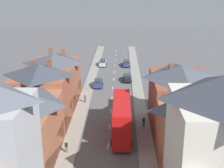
# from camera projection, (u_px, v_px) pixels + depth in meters

# --- Properties ---
(pavement_left) EXTENTS (2.20, 104.00, 0.14)m
(pavement_left) POSITION_uv_depth(u_px,v_px,m) (83.00, 106.00, 55.46)
(pavement_left) COLOR gray
(pavement_left) RESTS_ON ground
(pavement_right) EXTENTS (2.20, 104.00, 0.14)m
(pavement_right) POSITION_uv_depth(u_px,v_px,m) (140.00, 106.00, 55.17)
(pavement_right) COLOR gray
(pavement_right) RESTS_ON ground
(centre_line_dashes) EXTENTS (0.14, 97.80, 0.01)m
(centre_line_dashes) POSITION_uv_depth(u_px,v_px,m) (111.00, 111.00, 53.44)
(centre_line_dashes) COLOR silver
(centre_line_dashes) RESTS_ON ground
(terrace_row_left) EXTENTS (8.00, 56.18, 14.08)m
(terrace_row_left) POSITION_uv_depth(u_px,v_px,m) (5.00, 142.00, 32.10)
(terrace_row_left) COLOR brown
(terrace_row_left) RESTS_ON ground
(terrace_row_right) EXTENTS (8.00, 47.04, 14.55)m
(terrace_row_right) POSITION_uv_depth(u_px,v_px,m) (217.00, 167.00, 27.48)
(terrace_row_right) COLOR brown
(terrace_row_right) RESTS_ON ground
(double_decker_bus_lead) EXTENTS (2.74, 10.80, 5.30)m
(double_decker_bus_lead) POSITION_uv_depth(u_px,v_px,m) (121.00, 117.00, 44.20)
(double_decker_bus_lead) COLOR red
(double_decker_bus_lead) RESTS_ON ground
(car_near_blue) EXTENTS (1.90, 4.56, 1.68)m
(car_near_blue) POSITION_uv_depth(u_px,v_px,m) (103.00, 63.00, 81.39)
(car_near_blue) COLOR #B7BABF
(car_near_blue) RESTS_ON ground
(car_parked_left_a) EXTENTS (1.90, 4.38, 1.62)m
(car_parked_left_a) POSITION_uv_depth(u_px,v_px,m) (127.00, 63.00, 81.00)
(car_parked_left_a) COLOR navy
(car_parked_left_a) RESTS_ON ground
(car_parked_right_a) EXTENTS (1.90, 4.36, 1.58)m
(car_parked_right_a) POSITION_uv_depth(u_px,v_px,m) (127.00, 78.00, 69.07)
(car_parked_right_a) COLOR black
(car_parked_right_a) RESTS_ON ground
(car_mid_black) EXTENTS (1.90, 3.98, 1.67)m
(car_mid_black) POSITION_uv_depth(u_px,v_px,m) (98.00, 83.00, 65.24)
(car_mid_black) COLOR navy
(car_mid_black) RESTS_ON ground
(pedestrian_mid_right) EXTENTS (0.36, 0.22, 1.61)m
(pedestrian_mid_right) POSITION_uv_depth(u_px,v_px,m) (66.00, 146.00, 40.06)
(pedestrian_mid_right) COLOR brown
(pedestrian_mid_right) RESTS_ON pavement_left
(pedestrian_far_left) EXTENTS (0.36, 0.22, 1.61)m
(pedestrian_far_left) POSITION_uv_depth(u_px,v_px,m) (144.00, 121.00, 47.20)
(pedestrian_far_left) COLOR brown
(pedestrian_far_left) RESTS_ON pavement_right
(pedestrian_far_right) EXTENTS (0.36, 0.22, 1.61)m
(pedestrian_far_right) POSITION_uv_depth(u_px,v_px,m) (85.00, 98.00, 56.54)
(pedestrian_far_right) COLOR #3D4256
(pedestrian_far_right) RESTS_ON pavement_left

